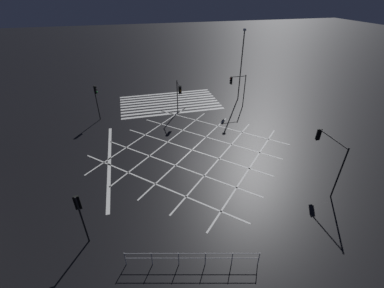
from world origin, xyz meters
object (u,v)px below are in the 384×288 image
object	(u,v)px
traffic_light_se_main	(96,96)
traffic_light_ne_cross	(80,210)
traffic_light_nw_cross	(328,149)
traffic_light_sw_main	(237,84)
traffic_light_median_south	(179,92)
street_lamp_east	(242,58)

from	to	relation	value
traffic_light_se_main	traffic_light_ne_cross	size ratio (longest dim) A/B	1.13
traffic_light_se_main	traffic_light_ne_cross	world-z (taller)	traffic_light_se_main
traffic_light_nw_cross	traffic_light_sw_main	bearing A→B (deg)	1.94
traffic_light_sw_main	traffic_light_nw_cross	distance (m)	16.19
traffic_light_median_south	street_lamp_east	bearing A→B (deg)	109.51
traffic_light_ne_cross	traffic_light_sw_main	bearing A→B (deg)	-44.88
traffic_light_median_south	street_lamp_east	size ratio (longest dim) A/B	0.45
traffic_light_sw_main	street_lamp_east	distance (m)	4.06
traffic_light_median_south	street_lamp_east	xyz separation A→B (m)	(-9.28, -3.29, 2.74)
traffic_light_sw_main	traffic_light_nw_cross	bearing A→B (deg)	91.94
traffic_light_se_main	traffic_light_ne_cross	xyz separation A→B (m)	(-0.00, 17.98, -0.33)
traffic_light_median_south	traffic_light_nw_cross	size ratio (longest dim) A/B	0.93
street_lamp_east	traffic_light_ne_cross	bearing A→B (deg)	46.77
traffic_light_median_south	traffic_light_ne_cross	distance (m)	19.20
traffic_light_median_south	traffic_light_se_main	size ratio (longest dim) A/B	0.98
traffic_light_nw_cross	traffic_light_ne_cross	xyz separation A→B (m)	(17.78, 1.13, -0.63)
traffic_light_ne_cross	street_lamp_east	world-z (taller)	street_lamp_east
traffic_light_sw_main	street_lamp_east	bearing A→B (deg)	-120.06
traffic_light_median_south	street_lamp_east	distance (m)	10.22
traffic_light_sw_main	traffic_light_nw_cross	world-z (taller)	traffic_light_nw_cross
traffic_light_sw_main	traffic_light_ne_cross	distance (m)	24.42
traffic_light_sw_main	traffic_light_ne_cross	world-z (taller)	traffic_light_sw_main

